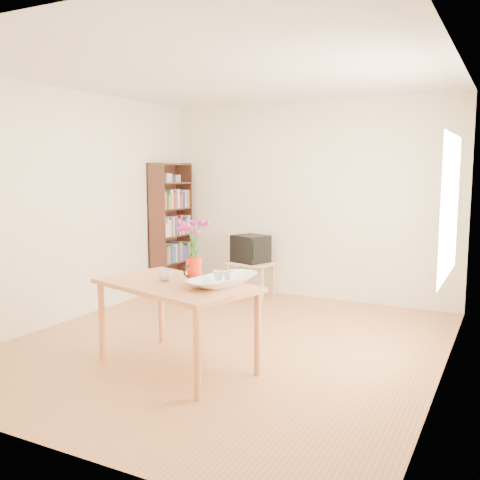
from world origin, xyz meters
The scene contains 11 objects.
room centered at (0.03, 0.00, 1.30)m, with size 4.50×4.50×4.50m.
table centered at (-0.07, -0.75, 0.67)m, with size 1.55×1.14×0.75m.
tv_stand centered at (-0.70, 1.97, 0.39)m, with size 0.60×0.45×0.46m.
bookshelf centered at (-1.85, 1.75, 0.84)m, with size 0.28×0.70×1.80m.
pitcher centered at (0.08, -0.69, 0.85)m, with size 0.15×0.23×0.23m.
flowers centered at (0.08, -0.69, 1.15)m, with size 0.26×0.26×0.37m, color #C92F8C, non-canonical shape.
mug centered at (-0.21, -0.72, 0.80)m, with size 0.12×0.12×0.09m, color white.
bowl centered at (0.33, -0.65, 0.97)m, with size 0.48×0.48×0.45m, color white.
teacup_a centered at (0.29, -0.65, 0.93)m, with size 0.08×0.08×0.07m, color white.
teacup_b centered at (0.37, -0.63, 0.93)m, with size 0.07×0.07×0.07m, color white.
television centered at (-0.70, 1.98, 0.65)m, with size 0.52×0.51×0.37m.
Camera 1 is at (2.47, -4.47, 1.71)m, focal length 40.00 mm.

